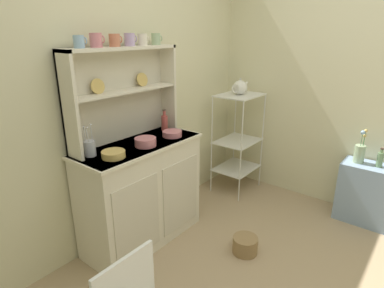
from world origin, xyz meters
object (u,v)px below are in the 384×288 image
at_px(cup_sky_0, 79,42).
at_px(flower_vase, 360,152).
at_px(bowl_mixing_large, 113,154).
at_px(oil_bottle, 380,159).
at_px(utensil_jar, 90,148).
at_px(floor_basket, 245,245).
at_px(porcelain_teapot, 240,87).
at_px(bakers_rack, 238,134).
at_px(side_shelf_blue, 367,194).
at_px(jam_bottle, 165,122).
at_px(hutch_shelf_unit, 121,88).
at_px(hutch_cabinet, 142,192).

bearing_deg(cup_sky_0, flower_vase, -37.70).
height_order(bowl_mixing_large, oil_bottle, bowl_mixing_large).
relative_size(bowl_mixing_large, utensil_jar, 0.70).
xyz_separation_m(utensil_jar, flower_vase, (1.86, -1.37, -0.27)).
bearing_deg(floor_basket, porcelain_teapot, 35.12).
relative_size(bakers_rack, utensil_jar, 4.61).
height_order(side_shelf_blue, cup_sky_0, cup_sky_0).
bearing_deg(flower_vase, bowl_mixing_large, 145.70).
bearing_deg(flower_vase, oil_bottle, -89.85).
bearing_deg(jam_bottle, flower_vase, -51.55).
height_order(hutch_shelf_unit, utensil_jar, hutch_shelf_unit).
bearing_deg(floor_basket, flower_vase, -25.07).
height_order(hutch_cabinet, floor_basket, hutch_cabinet).
bearing_deg(porcelain_teapot, oil_bottle, -82.53).
height_order(side_shelf_blue, flower_vase, flower_vase).
bearing_deg(cup_sky_0, oil_bottle, -40.84).
xyz_separation_m(cup_sky_0, oil_bottle, (1.82, -1.58, -0.99)).
bearing_deg(jam_bottle, hutch_shelf_unit, 168.59).
height_order(hutch_shelf_unit, bakers_rack, hutch_shelf_unit).
distance_m(bakers_rack, porcelain_teapot, 0.50).
distance_m(side_shelf_blue, floor_basket, 1.29).
xyz_separation_m(bowl_mixing_large, oil_bottle, (1.78, -1.38, -0.25)).
xyz_separation_m(side_shelf_blue, cup_sky_0, (-1.82, 1.53, 1.35)).
height_order(porcelain_teapot, flower_vase, porcelain_teapot).
bearing_deg(utensil_jar, bowl_mixing_large, -61.64).
bearing_deg(oil_bottle, flower_vase, 90.15).
height_order(hutch_cabinet, flower_vase, flower_vase).
bearing_deg(jam_bottle, floor_basket, -90.65).
height_order(floor_basket, oil_bottle, oil_bottle).
bearing_deg(floor_basket, oil_bottle, -31.78).
distance_m(utensil_jar, oil_bottle, 2.43).
bearing_deg(side_shelf_blue, oil_bottle, -90.00).
distance_m(cup_sky_0, porcelain_teapot, 1.74).
bearing_deg(floor_basket, hutch_cabinet, 115.92).
distance_m(hutch_cabinet, jam_bottle, 0.63).
height_order(cup_sky_0, jam_bottle, cup_sky_0).
xyz_separation_m(hutch_cabinet, floor_basket, (0.38, -0.77, -0.38)).
bearing_deg(jam_bottle, bowl_mixing_large, -166.97).
height_order(cup_sky_0, bowl_mixing_large, cup_sky_0).
bearing_deg(porcelain_teapot, jam_bottle, 167.22).
bearing_deg(cup_sky_0, bakers_rack, -8.40).
relative_size(hutch_shelf_unit, flower_vase, 3.07).
bearing_deg(flower_vase, porcelain_teapot, 98.51).
relative_size(floor_basket, bowl_mixing_large, 1.23).
bearing_deg(bakers_rack, porcelain_teapot, 180.00).
bearing_deg(utensil_jar, floor_basket, -48.17).
height_order(utensil_jar, flower_vase, utensil_jar).
distance_m(porcelain_teapot, oil_bottle, 1.44).
height_order(hutch_shelf_unit, cup_sky_0, cup_sky_0).
bearing_deg(hutch_shelf_unit, floor_basket, -68.16).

